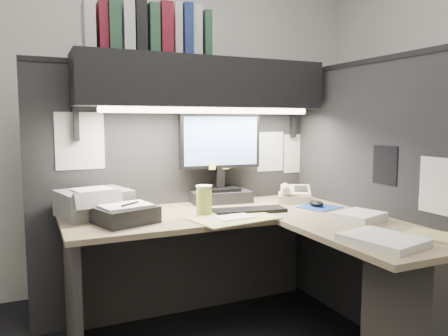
% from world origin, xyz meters
% --- Properties ---
extents(wall_back, '(3.50, 0.04, 2.70)m').
position_xyz_m(wall_back, '(0.00, 1.50, 1.35)').
color(wall_back, beige).
rests_on(wall_back, floor).
extents(partition_back, '(1.90, 0.06, 1.60)m').
position_xyz_m(partition_back, '(0.03, 0.93, 0.80)').
color(partition_back, black).
rests_on(partition_back, floor).
extents(partition_right, '(0.06, 1.50, 1.60)m').
position_xyz_m(partition_right, '(0.98, 0.18, 0.80)').
color(partition_right, black).
rests_on(partition_right, floor).
extents(desk, '(1.70, 1.53, 0.73)m').
position_xyz_m(desk, '(0.43, -0.00, 0.44)').
color(desk, '#978460').
rests_on(desk, floor).
extents(overhead_shelf, '(1.55, 0.34, 0.30)m').
position_xyz_m(overhead_shelf, '(0.12, 0.75, 1.50)').
color(overhead_shelf, black).
rests_on(overhead_shelf, partition_back).
extents(task_light_tube, '(1.32, 0.04, 0.04)m').
position_xyz_m(task_light_tube, '(0.12, 0.61, 1.33)').
color(task_light_tube, white).
rests_on(task_light_tube, overhead_shelf).
extents(monitor, '(0.54, 0.27, 0.59)m').
position_xyz_m(monitor, '(0.27, 0.82, 0.96)').
color(monitor, black).
rests_on(monitor, desk).
extents(keyboard, '(0.45, 0.21, 0.02)m').
position_xyz_m(keyboard, '(0.30, 0.45, 0.74)').
color(keyboard, black).
rests_on(keyboard, desk).
extents(mousepad, '(0.27, 0.26, 0.00)m').
position_xyz_m(mousepad, '(0.76, 0.39, 0.73)').
color(mousepad, navy).
rests_on(mousepad, desk).
extents(mouse, '(0.09, 0.12, 0.04)m').
position_xyz_m(mouse, '(0.75, 0.40, 0.75)').
color(mouse, black).
rests_on(mouse, mousepad).
extents(telephone, '(0.29, 0.30, 0.09)m').
position_xyz_m(telephone, '(0.73, 0.62, 0.77)').
color(telephone, tan).
rests_on(telephone, desk).
extents(coffee_cup, '(0.09, 0.09, 0.16)m').
position_xyz_m(coffee_cup, '(0.02, 0.48, 0.81)').
color(coffee_cup, '#B5C24D').
rests_on(coffee_cup, desk).
extents(printer, '(0.43, 0.39, 0.15)m').
position_xyz_m(printer, '(-0.55, 0.72, 0.80)').
color(printer, gray).
rests_on(printer, desk).
extents(notebook_stack, '(0.35, 0.32, 0.09)m').
position_xyz_m(notebook_stack, '(-0.43, 0.47, 0.77)').
color(notebook_stack, black).
rests_on(notebook_stack, desk).
extents(open_folder, '(0.50, 0.37, 0.01)m').
position_xyz_m(open_folder, '(0.14, 0.32, 0.73)').
color(open_folder, tan).
rests_on(open_folder, desk).
extents(paper_stack_a, '(0.29, 0.27, 0.05)m').
position_xyz_m(paper_stack_a, '(0.74, 0.00, 0.75)').
color(paper_stack_a, white).
rests_on(paper_stack_a, desk).
extents(paper_stack_b, '(0.32, 0.37, 0.03)m').
position_xyz_m(paper_stack_b, '(0.53, -0.39, 0.75)').
color(paper_stack_b, white).
rests_on(paper_stack_b, desk).
extents(manila_stack, '(0.28, 0.31, 0.01)m').
position_xyz_m(manila_stack, '(0.81, -0.42, 0.74)').
color(manila_stack, tan).
rests_on(manila_stack, desk).
extents(binder_row, '(0.73, 0.25, 0.31)m').
position_xyz_m(binder_row, '(-0.21, 0.75, 1.79)').
color(binder_row, '#B8B7B3').
rests_on(binder_row, overhead_shelf).
extents(pinned_papers, '(1.76, 1.31, 0.51)m').
position_xyz_m(pinned_papers, '(0.42, 0.56, 1.05)').
color(pinned_papers, white).
rests_on(pinned_papers, partition_back).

